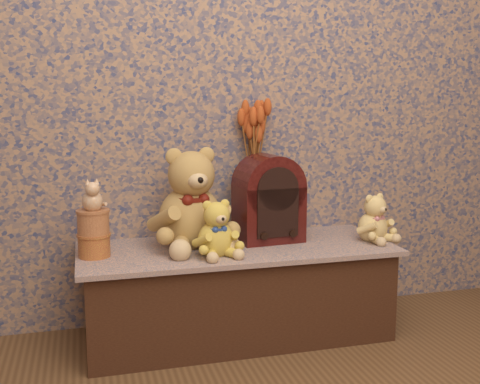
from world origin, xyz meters
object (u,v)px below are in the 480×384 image
object	(u,v)px
teddy_medium	(216,225)
cathedral_radio	(268,198)
teddy_small	(373,215)
biscuit_tin_lower	(94,246)
teddy_large	(190,194)
ceramic_vase	(254,213)
cat_figurine	(92,194)

from	to	relation	value
teddy_medium	cathedral_radio	xyz separation A→B (m)	(0.28, 0.18, 0.07)
teddy_small	biscuit_tin_lower	distance (m)	1.19
biscuit_tin_lower	teddy_large	bearing A→B (deg)	9.49
teddy_large	biscuit_tin_lower	size ratio (longest dim) A/B	3.61
ceramic_vase	biscuit_tin_lower	world-z (taller)	ceramic_vase
teddy_small	biscuit_tin_lower	size ratio (longest dim) A/B	1.79
teddy_large	cat_figurine	size ratio (longest dim) A/B	3.43
teddy_small	cat_figurine	size ratio (longest dim) A/B	1.70
cathedral_radio	biscuit_tin_lower	size ratio (longest dim) A/B	3.06
teddy_large	biscuit_tin_lower	bearing A→B (deg)	-177.82
teddy_medium	cathedral_radio	distance (m)	0.34
teddy_small	cathedral_radio	xyz separation A→B (m)	(-0.44, 0.12, 0.08)
cathedral_radio	cat_figurine	size ratio (longest dim) A/B	2.91
teddy_large	cat_figurine	xyz separation A→B (m)	(-0.40, -0.07, 0.03)
biscuit_tin_lower	cathedral_radio	bearing A→B (deg)	5.76
biscuit_tin_lower	cat_figurine	xyz separation A→B (m)	(0.00, 0.00, 0.21)
teddy_large	teddy_medium	distance (m)	0.21
ceramic_vase	cat_figurine	world-z (taller)	cat_figurine
teddy_small	cat_figurine	xyz separation A→B (m)	(-1.19, 0.05, 0.14)
cathedral_radio	cat_figurine	xyz separation A→B (m)	(-0.75, -0.08, 0.06)
teddy_medium	teddy_small	bearing A→B (deg)	-5.40
teddy_large	teddy_small	xyz separation A→B (m)	(0.79, -0.11, -0.11)
teddy_large	teddy_medium	bearing A→B (deg)	-74.79
teddy_small	cathedral_radio	bearing A→B (deg)	142.58
teddy_large	teddy_small	world-z (taller)	teddy_large
teddy_medium	cathedral_radio	bearing A→B (deg)	22.85
cathedral_radio	biscuit_tin_lower	distance (m)	0.76
teddy_medium	cathedral_radio	world-z (taller)	cathedral_radio
ceramic_vase	cat_figurine	distance (m)	0.75
teddy_small	ceramic_vase	size ratio (longest dim) A/B	1.09
teddy_large	cathedral_radio	world-z (taller)	teddy_large
cathedral_radio	teddy_medium	bearing A→B (deg)	-152.47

